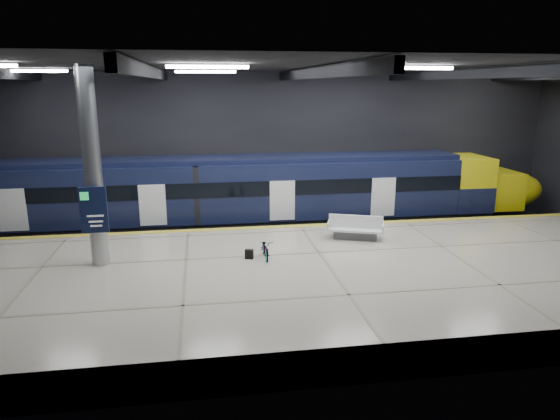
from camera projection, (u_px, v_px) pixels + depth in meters
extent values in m
plane|color=black|center=(313.00, 270.00, 20.29)|extent=(30.00, 30.00, 0.00)
cube|color=black|center=(282.00, 148.00, 26.98)|extent=(30.00, 0.10, 8.00)
cube|color=black|center=(390.00, 231.00, 11.65)|extent=(30.00, 0.10, 8.00)
cube|color=black|center=(316.00, 66.00, 18.34)|extent=(30.00, 16.00, 0.10)
cube|color=black|center=(150.00, 72.00, 17.50)|extent=(0.25, 16.00, 0.40)
cube|color=black|center=(316.00, 73.00, 18.40)|extent=(0.25, 16.00, 0.40)
cube|color=black|center=(467.00, 74.00, 19.30)|extent=(0.25, 16.00, 0.40)
cube|color=white|center=(208.00, 67.00, 15.85)|extent=(2.60, 0.18, 0.10)
cube|color=white|center=(416.00, 68.00, 16.90)|extent=(2.60, 0.18, 0.10)
cube|color=white|center=(34.00, 71.00, 20.55)|extent=(2.60, 0.18, 0.10)
cube|color=white|center=(206.00, 72.00, 21.60)|extent=(2.60, 0.18, 0.10)
cube|color=white|center=(361.00, 72.00, 22.65)|extent=(2.60, 0.18, 0.10)
cube|color=white|center=(503.00, 73.00, 23.70)|extent=(2.60, 0.18, 0.10)
cube|color=#BDB3A0|center=(328.00, 281.00, 17.76)|extent=(30.00, 11.00, 1.10)
cube|color=gold|center=(300.00, 226.00, 22.65)|extent=(30.00, 0.40, 0.01)
cube|color=gray|center=(292.00, 235.00, 24.85)|extent=(30.00, 0.08, 0.16)
cube|color=gray|center=(287.00, 227.00, 26.23)|extent=(30.00, 0.08, 0.16)
cube|color=black|center=(219.00, 225.00, 24.88)|extent=(24.00, 2.58, 0.80)
cube|color=black|center=(217.00, 190.00, 24.45)|extent=(24.00, 2.80, 2.75)
cube|color=black|center=(216.00, 160.00, 24.09)|extent=(24.00, 2.30, 0.24)
cube|color=black|center=(218.00, 190.00, 23.03)|extent=(24.00, 0.04, 0.70)
cube|color=white|center=(282.00, 201.00, 23.62)|extent=(1.20, 0.05, 1.90)
cube|color=yellow|center=(464.00, 182.00, 26.40)|extent=(2.00, 2.80, 2.75)
ellipsoid|color=yellow|center=(508.00, 189.00, 26.91)|extent=(3.60, 2.52, 1.90)
cube|color=black|center=(470.00, 179.00, 26.40)|extent=(1.60, 2.38, 0.80)
cube|color=#595B60|center=(355.00, 235.00, 20.74)|extent=(1.86, 1.14, 0.33)
cube|color=silver|center=(356.00, 229.00, 20.67)|extent=(2.42, 1.66, 0.09)
cube|color=silver|center=(356.00, 222.00, 20.60)|extent=(2.12, 0.85, 0.56)
cube|color=silver|center=(329.00, 224.00, 20.85)|extent=(0.39, 0.91, 0.33)
cube|color=silver|center=(383.00, 227.00, 20.43)|extent=(0.39, 0.91, 0.33)
imported|color=#99999E|center=(265.00, 248.00, 18.39)|extent=(0.49, 1.40, 0.73)
cube|color=black|center=(249.00, 254.00, 18.35)|extent=(0.34, 0.26, 0.35)
cylinder|color=#9EA0A5|center=(93.00, 169.00, 17.02)|extent=(0.60, 0.60, 6.90)
cube|color=#0D1533|center=(94.00, 210.00, 16.95)|extent=(0.90, 0.12, 1.60)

